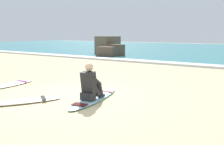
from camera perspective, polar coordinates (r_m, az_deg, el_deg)
name	(u,v)px	position (r m, az deg, el deg)	size (l,w,h in m)	color
ground_plane	(73,99)	(6.89, -8.93, -5.95)	(80.00, 80.00, 0.00)	beige
breaking_foam	(182,64)	(14.52, 15.60, 1.85)	(80.00, 0.90, 0.11)	white
surfboard_main	(95,98)	(6.79, -3.94, -5.78)	(0.99, 2.54, 0.08)	#9ED1E5
surfer_seated	(91,85)	(6.48, -4.88, -2.88)	(0.40, 0.73, 0.95)	#232326
surfboard_spare_near	(19,101)	(6.87, -20.30, -6.17)	(1.60, 2.09, 0.08)	#EFE5C6
surfboard_spare_far	(8,85)	(9.16, -22.38, -2.60)	(0.71, 2.09, 0.08)	#EFE5C6
rock_outcrop_distant	(109,48)	(20.14, -0.61, 5.56)	(3.33, 3.60, 1.50)	brown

